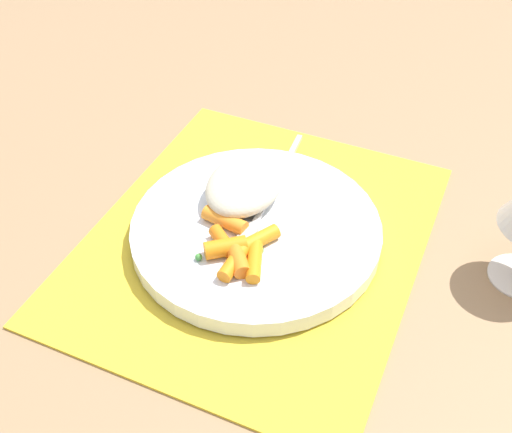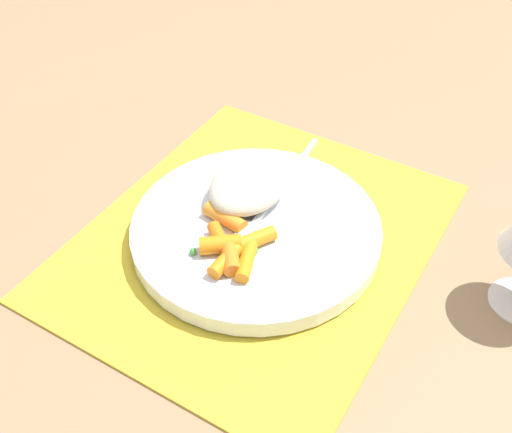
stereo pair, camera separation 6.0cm
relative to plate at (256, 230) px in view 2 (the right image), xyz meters
name	(u,v)px [view 2 (the right image)]	position (x,y,z in m)	size (l,w,h in m)	color
ground_plane	(256,240)	(0.00, 0.00, -0.02)	(2.40, 2.40, 0.00)	#997551
placemat	(256,238)	(0.00, 0.00, -0.01)	(0.40, 0.34, 0.01)	gold
plate	(256,230)	(0.00, 0.00, 0.00)	(0.26, 0.26, 0.02)	white
rice_mound	(250,183)	(-0.04, -0.03, 0.03)	(0.11, 0.08, 0.03)	beige
carrot_portion	(232,244)	(0.04, 0.00, 0.02)	(0.08, 0.09, 0.02)	orange
pea_scatter	(234,238)	(0.03, -0.01, 0.01)	(0.07, 0.06, 0.01)	green
fork	(270,203)	(-0.03, 0.00, 0.01)	(0.21, 0.03, 0.01)	#BBBBBB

